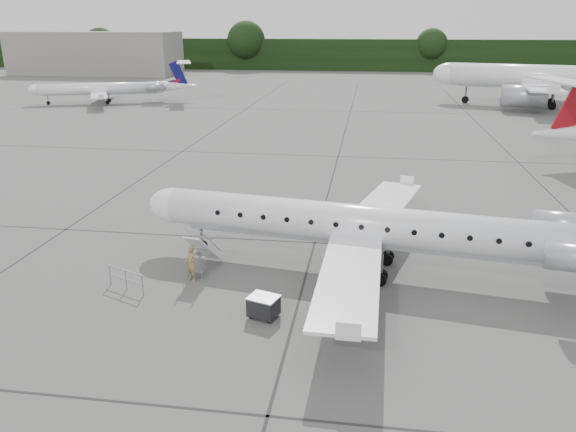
# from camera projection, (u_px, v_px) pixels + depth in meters

# --- Properties ---
(ground) EXTENTS (320.00, 320.00, 0.00)m
(ground) POSITION_uv_depth(u_px,v_px,m) (424.00, 295.00, 26.09)
(ground) COLOR #5C5C59
(ground) RESTS_ON ground
(treeline) EXTENTS (260.00, 4.00, 8.00)m
(treeline) POSITION_uv_depth(u_px,v_px,m) (384.00, 55.00, 146.41)
(treeline) COLOR black
(treeline) RESTS_ON ground
(terminal_building) EXTENTS (40.00, 14.00, 10.00)m
(terminal_building) POSITION_uv_depth(u_px,v_px,m) (95.00, 53.00, 136.93)
(terminal_building) COLOR gray
(terminal_building) RESTS_ON ground
(main_regional_jet) EXTENTS (29.65, 23.31, 6.93)m
(main_regional_jet) POSITION_uv_depth(u_px,v_px,m) (368.00, 206.00, 27.50)
(main_regional_jet) COLOR white
(main_regional_jet) RESTS_ON ground
(airstair) EXTENTS (1.21, 2.55, 2.17)m
(airstair) POSITION_uv_depth(u_px,v_px,m) (203.00, 250.00, 28.44)
(airstair) COLOR white
(airstair) RESTS_ON ground
(passenger) EXTENTS (0.80, 0.72, 1.83)m
(passenger) POSITION_uv_depth(u_px,v_px,m) (191.00, 263.00, 27.26)
(passenger) COLOR olive
(passenger) RESTS_ON ground
(safety_railing) EXTENTS (2.04, 0.97, 1.00)m
(safety_railing) POSITION_uv_depth(u_px,v_px,m) (126.00, 280.00, 26.41)
(safety_railing) COLOR gray
(safety_railing) RESTS_ON ground
(baggage_cart) EXTENTS (1.42, 1.28, 1.03)m
(baggage_cart) POSITION_uv_depth(u_px,v_px,m) (264.00, 306.00, 23.96)
(baggage_cart) COLOR black
(baggage_cart) RESTS_ON ground
(bg_narrowbody) EXTENTS (39.18, 32.26, 12.27)m
(bg_narrowbody) POSITION_uv_depth(u_px,v_px,m) (545.00, 65.00, 82.64)
(bg_narrowbody) COLOR white
(bg_narrowbody) RESTS_ON ground
(bg_regional_left) EXTENTS (28.46, 24.37, 6.31)m
(bg_regional_left) POSITION_uv_depth(u_px,v_px,m) (101.00, 83.00, 87.28)
(bg_regional_left) COLOR white
(bg_regional_left) RESTS_ON ground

